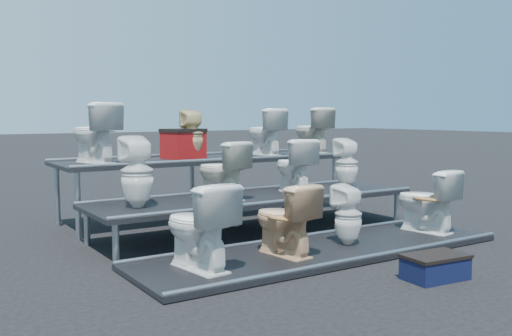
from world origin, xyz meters
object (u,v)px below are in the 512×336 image
toilet_2 (348,215)px  toilet_3 (426,200)px  toilet_8 (94,133)px  toilet_10 (265,132)px  toilet_6 (294,166)px  step_stool (435,269)px  toilet_4 (137,172)px  toilet_7 (347,163)px  toilet_0 (198,226)px  toilet_11 (312,130)px  toilet_5 (222,170)px  toilet_9 (192,134)px  toilet_1 (284,219)px  red_crate (183,145)px

toilet_2 → toilet_3: 1.26m
toilet_8 → toilet_10: 2.61m
toilet_6 → step_stool: 2.70m
toilet_2 → toilet_4: 2.35m
toilet_2 → step_stool: (-0.11, -1.28, -0.29)m
toilet_4 → toilet_7: (3.05, 0.00, -0.05)m
toilet_0 → toilet_11: (3.39, 2.60, 0.76)m
toilet_2 → toilet_5: toilet_5 is taller
toilet_7 → toilet_9: toilet_9 is taller
toilet_0 → toilet_8: bearing=-94.4°
toilet_6 → toilet_9: (-0.81, 1.30, 0.39)m
toilet_5 → step_stool: bearing=91.8°
toilet_9 → toilet_1: bearing=94.1°
toilet_5 → toilet_8: (-1.12, 1.30, 0.43)m
toilet_3 → toilet_5: size_ratio=1.08×
toilet_0 → toilet_7: (2.98, 1.30, 0.34)m
toilet_7 → toilet_8: size_ratio=0.90×
toilet_7 → toilet_10: 1.45m
toilet_3 → toilet_10: toilet_10 is taller
toilet_9 → toilet_11: 2.14m
toilet_2 → toilet_11: toilet_11 is taller
toilet_5 → step_stool: 2.77m
toilet_0 → toilet_6: size_ratio=1.14×
toilet_2 → toilet_3: size_ratio=0.86×
toilet_7 → toilet_11: toilet_11 is taller
toilet_7 → toilet_1: bearing=43.1°
toilet_5 → toilet_11: (2.41, 1.30, 0.41)m
toilet_11 → red_crate: toilet_11 is taller
toilet_0 → toilet_6: bearing=-155.1°
toilet_7 → toilet_11: (0.42, 1.30, 0.42)m
toilet_1 → toilet_2: size_ratio=1.12×
red_crate → step_stool: (0.58, -3.94, -0.94)m
toilet_7 → toilet_11: bearing=-97.6°
toilet_6 → toilet_7: (0.91, 0.00, -0.01)m
toilet_0 → toilet_11: toilet_11 is taller
toilet_8 → toilet_9: bearing=166.6°
toilet_6 → toilet_10: (0.42, 1.30, 0.40)m
toilet_9 → toilet_5: bearing=88.7°
toilet_1 → toilet_7: bearing=-153.9°
toilet_2 → toilet_7: toilet_7 is taller
toilet_0 → toilet_2: 1.83m
toilet_3 → toilet_9: size_ratio=1.11×
toilet_0 → toilet_5: size_ratio=1.15×
toilet_1 → toilet_9: (0.29, 2.60, 0.78)m
toilet_2 → step_stool: toilet_2 is taller
toilet_1 → toilet_10: toilet_10 is taller
toilet_5 → toilet_8: toilet_8 is taller
toilet_1 → toilet_5: bearing=-97.6°
toilet_5 → red_crate: bearing=-110.6°
toilet_3 → toilet_10: 2.78m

